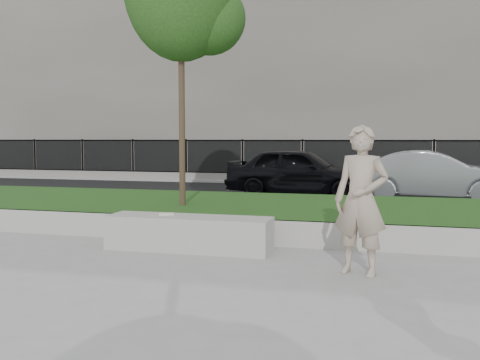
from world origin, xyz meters
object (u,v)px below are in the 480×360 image
(car_dark, at_px, (300,172))
(man, at_px, (361,200))
(stone_bench, at_px, (189,233))
(book, at_px, (166,214))
(car_silver, at_px, (433,176))

(car_dark, bearing_deg, man, -161.09)
(stone_bench, bearing_deg, man, -17.32)
(man, height_order, book, man)
(stone_bench, height_order, car_dark, car_dark)
(book, distance_m, car_dark, 7.22)
(book, relative_size, car_silver, 0.06)
(stone_bench, distance_m, car_dark, 7.25)
(stone_bench, bearing_deg, car_dark, 85.91)
(car_dark, xyz_separation_m, car_silver, (3.46, 0.10, -0.04))
(stone_bench, bearing_deg, car_silver, 61.49)
(car_silver, bearing_deg, book, 152.50)
(book, bearing_deg, car_dark, 59.28)
(stone_bench, xyz_separation_m, car_dark, (0.52, 7.21, 0.47))
(car_dark, distance_m, car_silver, 3.46)
(man, bearing_deg, book, -178.89)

